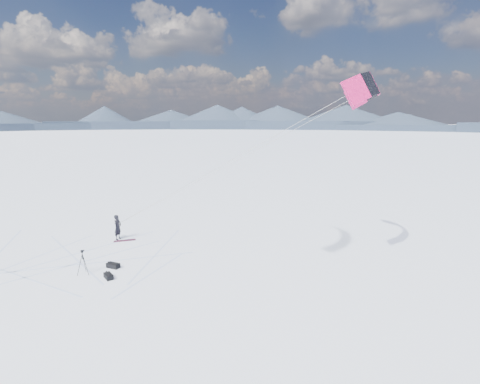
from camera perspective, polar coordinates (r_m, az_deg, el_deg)
The scene contains 9 objects.
ground at distance 23.11m, azimuth -25.04°, elevation -10.31°, with size 1800.00×1800.00×0.00m, color white.
horizon_hills at distance 21.98m, azimuth -25.97°, elevation -0.09°, with size 704.00×705.94×9.75m.
snow_tracks at distance 23.15m, azimuth -27.33°, elevation -10.48°, with size 17.62×14.39×0.01m.
snowkiter at distance 26.16m, azimuth -19.30°, elevation -7.32°, with size 0.65×0.42×1.77m, color black.
snowboard at distance 25.70m, azimuth -18.39°, elevation -7.56°, with size 1.45×0.27×0.04m, color maroon.
tripod at distance 20.91m, azimuth -24.39°, elevation -9.95°, with size 0.56×0.63×1.38m.
gear_bag_a at distance 21.40m, azimuth -20.10°, elevation -11.24°, with size 0.76×0.39×0.33m.
gear_bag_b at distance 20.16m, azimuth -20.78°, elevation -12.76°, with size 0.76×0.60×0.31m.
power_kite at distance 19.59m, azimuth 19.23°, elevation 15.38°, with size 16.67×5.72×9.48m.
Camera 1 is at (17.25, -13.02, 8.21)m, focal length 26.00 mm.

